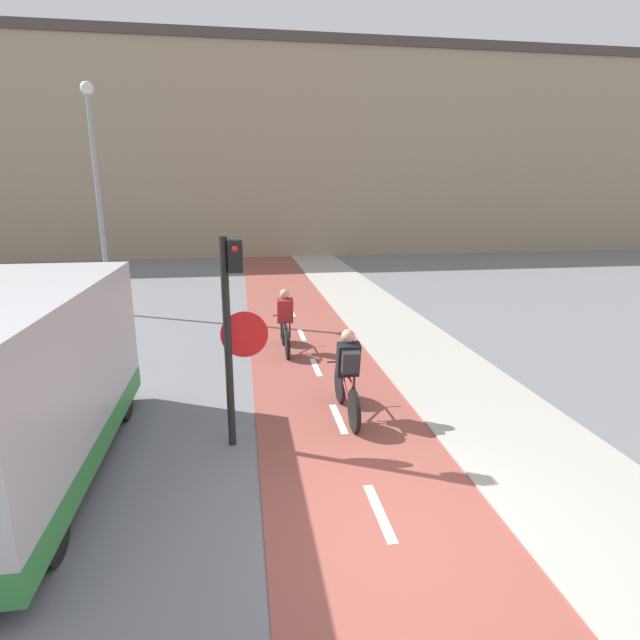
# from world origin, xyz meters

# --- Properties ---
(ground_plane) EXTENTS (120.00, 120.00, 0.00)m
(ground_plane) POSITION_xyz_m (0.00, 0.00, 0.00)
(ground_plane) COLOR slate
(bike_lane) EXTENTS (2.70, 60.00, 0.02)m
(bike_lane) POSITION_xyz_m (0.00, 0.01, 0.01)
(bike_lane) COLOR brown
(bike_lane) RESTS_ON ground_plane
(sidewalk_strip) EXTENTS (2.40, 60.00, 0.05)m
(sidewalk_strip) POSITION_xyz_m (2.55, 0.00, 0.03)
(sidewalk_strip) COLOR #A8A399
(sidewalk_strip) RESTS_ON ground_plane
(building_row_background) EXTENTS (60.00, 5.20, 11.62)m
(building_row_background) POSITION_xyz_m (0.00, 26.48, 5.82)
(building_row_background) COLOR gray
(building_row_background) RESTS_ON ground_plane
(traffic_light_pole) EXTENTS (0.67, 0.25, 3.07)m
(traffic_light_pole) POSITION_xyz_m (-1.63, 2.45, 1.90)
(traffic_light_pole) COLOR black
(traffic_light_pole) RESTS_ON ground_plane
(street_lamp_far) EXTENTS (0.36, 0.36, 6.56)m
(street_lamp_far) POSITION_xyz_m (-5.48, 11.27, 4.03)
(street_lamp_far) COLOR gray
(street_lamp_far) RESTS_ON ground_plane
(cyclist_near) EXTENTS (0.46, 1.81, 1.51)m
(cyclist_near) POSITION_xyz_m (0.16, 3.08, 0.72)
(cyclist_near) COLOR black
(cyclist_near) RESTS_ON ground_plane
(cyclist_far) EXTENTS (0.46, 1.75, 1.49)m
(cyclist_far) POSITION_xyz_m (-0.54, 6.72, 0.67)
(cyclist_far) COLOR black
(cyclist_far) RESTS_ON ground_plane
(van) EXTENTS (2.20, 5.10, 2.48)m
(van) POSITION_xyz_m (-4.47, 1.95, 1.22)
(van) COLOR #B7B7BC
(van) RESTS_ON ground_plane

